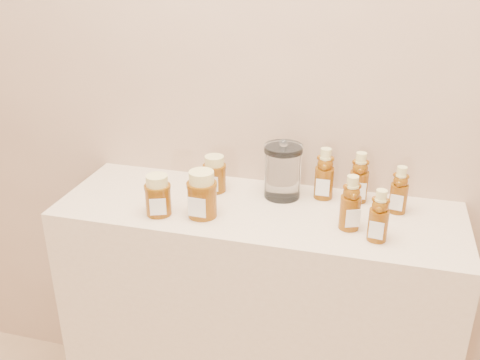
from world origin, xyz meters
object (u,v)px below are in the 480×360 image
(honey_jar_left, at_px, (158,195))
(glass_canister, at_px, (283,169))
(bear_bottle_front_left, at_px, (351,199))
(display_table, at_px, (256,329))
(bear_bottle_back_left, at_px, (325,170))

(honey_jar_left, xyz_separation_m, glass_canister, (0.32, 0.21, 0.03))
(bear_bottle_front_left, relative_size, glass_canister, 0.97)
(bear_bottle_front_left, height_order, honey_jar_left, bear_bottle_front_left)
(honey_jar_left, height_order, glass_canister, glass_canister)
(display_table, height_order, bear_bottle_front_left, bear_bottle_front_left)
(bear_bottle_back_left, distance_m, bear_bottle_front_left, 0.20)
(display_table, relative_size, honey_jar_left, 9.89)
(bear_bottle_front_left, height_order, glass_canister, glass_canister)
(bear_bottle_back_left, xyz_separation_m, bear_bottle_front_left, (0.09, -0.17, -0.00))
(bear_bottle_back_left, bearing_deg, glass_canister, -168.96)
(display_table, bearing_deg, glass_canister, 61.98)
(display_table, distance_m, honey_jar_left, 0.59)
(display_table, bearing_deg, bear_bottle_front_left, -10.27)
(display_table, distance_m, glass_canister, 0.55)
(bear_bottle_front_left, relative_size, honey_jar_left, 1.46)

